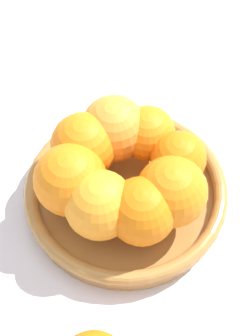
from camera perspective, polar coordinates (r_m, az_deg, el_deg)
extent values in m
plane|color=silver|center=(0.69, 0.00, -3.29)|extent=(4.00, 4.00, 0.00)
cylinder|color=#A57238|center=(0.69, 0.00, -2.95)|extent=(0.24, 0.24, 0.02)
torus|color=#A57238|center=(0.67, 0.00, -2.22)|extent=(0.24, 0.24, 0.02)
sphere|color=orange|center=(0.65, 5.34, 0.96)|extent=(0.07, 0.07, 0.07)
sphere|color=orange|center=(0.67, 2.20, 3.54)|extent=(0.07, 0.07, 0.07)
sphere|color=orange|center=(0.66, -1.23, 4.05)|extent=(0.08, 0.08, 0.08)
sphere|color=orange|center=(0.65, -4.30, 2.31)|extent=(0.08, 0.08, 0.08)
sphere|color=orange|center=(0.62, -5.69, -1.22)|extent=(0.08, 0.08, 0.08)
sphere|color=orange|center=(0.61, -2.69, -3.77)|extent=(0.08, 0.08, 0.08)
sphere|color=orange|center=(0.60, 1.61, -4.41)|extent=(0.08, 0.08, 0.08)
sphere|color=orange|center=(0.62, 4.66, -2.42)|extent=(0.08, 0.08, 0.08)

